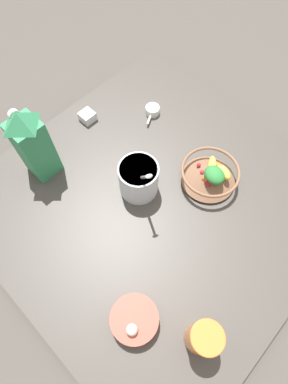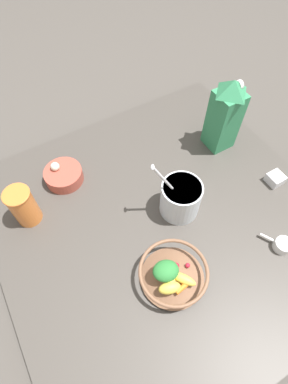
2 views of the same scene
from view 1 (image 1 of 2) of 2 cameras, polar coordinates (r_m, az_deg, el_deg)
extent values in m
plane|color=#4C4742|center=(0.99, 2.09, -1.95)|extent=(6.00, 6.00, 0.00)
cube|color=#47423D|center=(0.97, 2.12, -1.55)|extent=(0.99, 0.99, 0.03)
cylinder|color=brown|center=(1.00, 11.99, 2.33)|extent=(0.10, 0.10, 0.01)
cone|color=brown|center=(0.98, 12.30, 3.17)|extent=(0.18, 0.18, 0.05)
torus|color=brown|center=(0.96, 12.57, 3.89)|extent=(0.19, 0.19, 0.01)
ellipsoid|color=#EFD64C|center=(0.97, 14.96, 3.62)|extent=(0.05, 0.06, 0.03)
ellipsoid|color=#EFD64C|center=(0.96, 13.48, 3.18)|extent=(0.07, 0.05, 0.03)
ellipsoid|color=#EFD64C|center=(0.98, 12.83, 4.95)|extent=(0.07, 0.06, 0.03)
cylinder|color=orange|center=(0.96, 12.08, 2.12)|extent=(0.02, 0.04, 0.01)
cylinder|color=orange|center=(1.00, 13.69, 5.10)|extent=(0.02, 0.05, 0.01)
sphere|color=red|center=(0.97, 11.06, 3.65)|extent=(0.02, 0.02, 0.02)
sphere|color=red|center=(0.97, 13.18, 3.08)|extent=(0.01, 0.01, 0.01)
sphere|color=red|center=(0.98, 10.39, 5.08)|extent=(0.01, 0.01, 0.01)
sphere|color=red|center=(0.97, 12.46, 3.50)|extent=(0.02, 0.02, 0.02)
sphere|color=red|center=(0.99, 13.03, 4.90)|extent=(0.02, 0.02, 0.02)
sphere|color=red|center=(0.95, 12.19, 1.62)|extent=(0.02, 0.02, 0.02)
ellipsoid|color=#2D7F38|center=(0.94, 13.27, 3.17)|extent=(0.08, 0.08, 0.04)
cube|color=#338C59|center=(0.98, -20.01, 7.75)|extent=(0.09, 0.09, 0.22)
pyramid|color=#338C59|center=(0.88, -22.77, 12.74)|extent=(0.09, 0.09, 0.05)
cylinder|color=white|center=(0.90, -23.56, 13.38)|extent=(0.03, 0.01, 0.03)
cylinder|color=silver|center=(0.92, -1.03, 2.47)|extent=(0.12, 0.12, 0.12)
cylinder|color=white|center=(0.88, -1.08, 4.07)|extent=(0.11, 0.11, 0.02)
cylinder|color=silver|center=(0.83, -0.15, 2.82)|extent=(0.05, 0.09, 0.16)
ellipsoid|color=silver|center=(0.74, 0.95, 3.02)|extent=(0.02, 0.02, 0.01)
cylinder|color=orange|center=(0.80, 11.12, -25.67)|extent=(0.07, 0.07, 0.14)
torus|color=orange|center=(0.74, 12.07, -25.49)|extent=(0.08, 0.08, 0.01)
cube|color=silver|center=(1.14, -10.73, 13.96)|extent=(0.05, 0.05, 0.03)
cube|color=brown|center=(1.15, -10.68, 13.80)|extent=(0.04, 0.04, 0.02)
cylinder|color=white|center=(1.15, 1.63, 15.31)|extent=(0.05, 0.05, 0.03)
cylinder|color=white|center=(1.12, 0.96, 13.59)|extent=(0.04, 0.03, 0.01)
cylinder|color=#B24C3D|center=(0.84, -1.83, -23.09)|extent=(0.13, 0.13, 0.04)
sphere|color=silver|center=(0.81, -2.34, -24.75)|extent=(0.03, 0.03, 0.03)
camera|label=2|loc=(0.68, 62.52, 37.62)|focal=28.00mm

